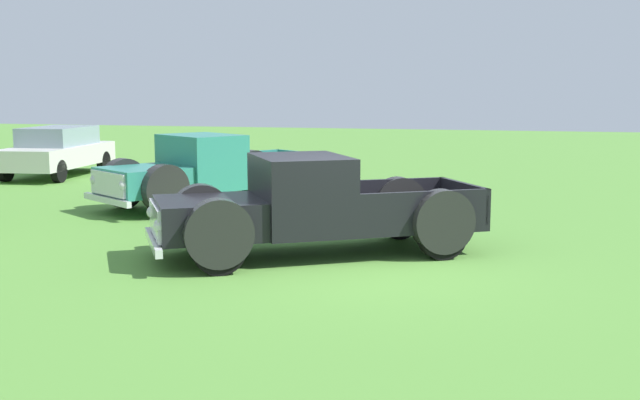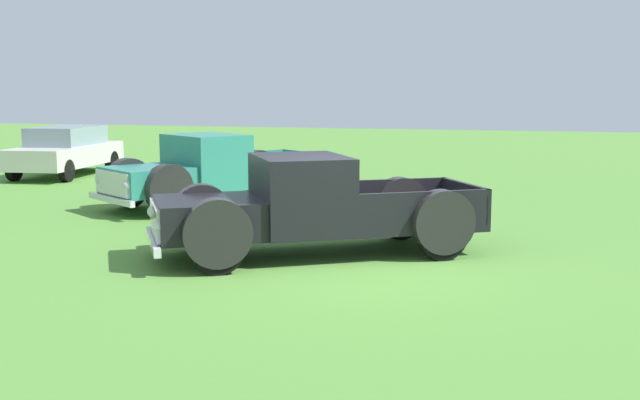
# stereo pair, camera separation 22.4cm
# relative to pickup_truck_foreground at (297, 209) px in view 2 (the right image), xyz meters

# --- Properties ---
(ground_plane) EXTENTS (80.00, 80.00, 0.00)m
(ground_plane) POSITION_rel_pickup_truck_foreground_xyz_m (-0.55, -1.11, -0.78)
(ground_plane) COLOR #548C38
(pickup_truck_foreground) EXTENTS (4.37, 5.50, 1.62)m
(pickup_truck_foreground) POSITION_rel_pickup_truck_foreground_xyz_m (0.00, 0.00, 0.00)
(pickup_truck_foreground) COLOR black
(pickup_truck_foreground) RESTS_ON ground_plane
(pickup_truck_behind_right) EXTENTS (5.53, 4.54, 1.64)m
(pickup_truck_behind_right) POSITION_rel_pickup_truck_foreground_xyz_m (4.54, 3.68, 0.01)
(pickup_truck_behind_right) COLOR #2D8475
(pickup_truck_behind_right) RESTS_ON ground_plane
(sedan_distant_a) EXTENTS (4.71, 2.36, 1.51)m
(sedan_distant_a) POSITION_rel_pickup_truck_foreground_xyz_m (9.16, 10.43, 0.02)
(sedan_distant_a) COLOR silver
(sedan_distant_a) RESTS_ON ground_plane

